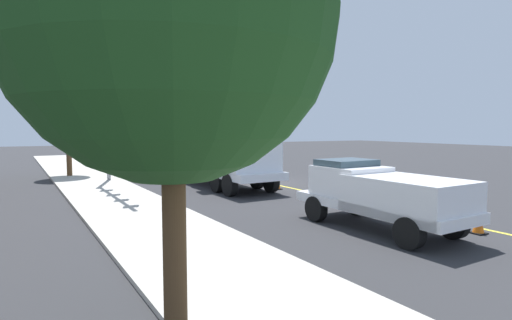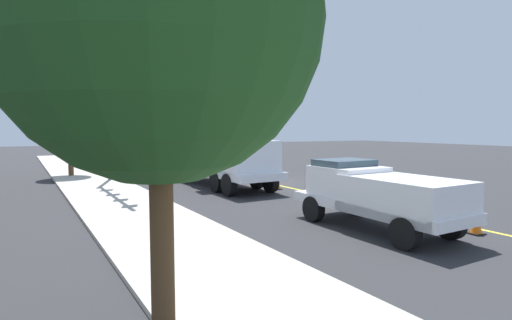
% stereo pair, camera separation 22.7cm
% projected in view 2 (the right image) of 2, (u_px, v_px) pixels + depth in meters
% --- Properties ---
extents(ground, '(120.00, 120.00, 0.00)m').
position_uv_depth(ground, '(265.00, 182.00, 23.12)').
color(ground, '#2D2D30').
extents(sidewalk_far_side, '(60.10, 8.14, 0.12)m').
position_uv_depth(sidewalk_far_side, '(108.00, 194.00, 18.75)').
color(sidewalk_far_side, '#B2ADA3').
rests_on(sidewalk_far_side, ground).
extents(lane_centre_stripe, '(49.87, 3.95, 0.01)m').
position_uv_depth(lane_centre_stripe, '(265.00, 182.00, 23.12)').
color(lane_centre_stripe, yellow).
rests_on(lane_centre_stripe, ground).
extents(utility_bucket_truck, '(8.37, 3.11, 7.26)m').
position_uv_depth(utility_bucket_truck, '(222.00, 156.00, 21.44)').
color(utility_bucket_truck, white).
rests_on(utility_bucket_truck, ground).
extents(service_pickup_truck, '(5.74, 2.53, 2.06)m').
position_uv_depth(service_pickup_truck, '(377.00, 194.00, 12.26)').
color(service_pickup_truck, white).
rests_on(service_pickup_truck, ground).
extents(passing_minivan, '(4.93, 2.26, 1.69)m').
position_uv_depth(passing_minivan, '(230.00, 156.00, 31.45)').
color(passing_minivan, maroon).
rests_on(passing_minivan, ground).
extents(traffic_cone_leading, '(0.40, 0.40, 0.71)m').
position_uv_depth(traffic_cone_leading, '(476.00, 222.00, 11.79)').
color(traffic_cone_leading, black).
rests_on(traffic_cone_leading, ground).
extents(traffic_cone_mid_front, '(0.40, 0.40, 0.87)m').
position_uv_depth(traffic_cone_mid_front, '(356.00, 196.00, 15.94)').
color(traffic_cone_mid_front, black).
rests_on(traffic_cone_mid_front, ground).
extents(traffic_cone_mid_rear, '(0.40, 0.40, 0.79)m').
position_uv_depth(traffic_cone_mid_rear, '(277.00, 182.00, 20.49)').
color(traffic_cone_mid_rear, black).
rests_on(traffic_cone_mid_rear, ground).
extents(traffic_cone_trailing, '(0.40, 0.40, 0.83)m').
position_uv_depth(traffic_cone_trailing, '(218.00, 170.00, 26.17)').
color(traffic_cone_trailing, black).
rests_on(traffic_cone_trailing, ground).
extents(traffic_signal_mast, '(7.04, 0.92, 8.51)m').
position_uv_depth(traffic_signal_mast, '(116.00, 74.00, 20.99)').
color(traffic_signal_mast, gray).
rests_on(traffic_signal_mast, ground).
extents(street_tree_left, '(4.31, 4.31, 6.66)m').
position_uv_depth(street_tree_left, '(158.00, 20.00, 5.21)').
color(street_tree_left, brown).
rests_on(street_tree_left, ground).
extents(street_tree_right, '(3.03, 3.03, 5.50)m').
position_uv_depth(street_tree_right, '(69.00, 115.00, 25.30)').
color(street_tree_right, brown).
rests_on(street_tree_right, ground).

